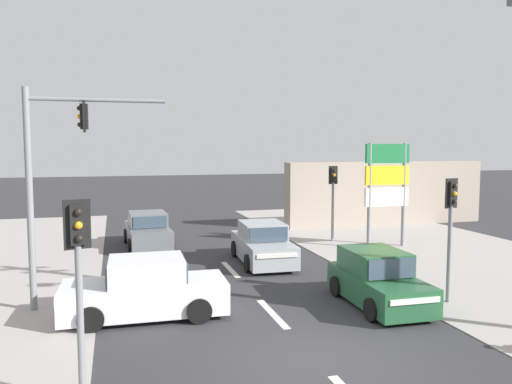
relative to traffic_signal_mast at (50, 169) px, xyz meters
The scene contains 13 objects.
ground_plane 8.44m from the traffic_signal_mast, 41.64° to the right, with size 140.00×140.00×0.00m, color #303033.
lane_dash_mid 7.09m from the traffic_signal_mast, 19.56° to the right, with size 0.20×2.40×0.01m, color silver.
lane_dash_far 7.43m from the traffic_signal_mast, 28.13° to the left, with size 0.20×2.40×0.01m, color silver.
traffic_signal_mast is the anchor object (origin of this frame).
pedestal_signal_right_kerb 11.10m from the traffic_signal_mast, 13.01° to the right, with size 0.44×0.31×3.56m.
pedestal_signal_left_kerb 5.86m from the traffic_signal_mast, 79.58° to the right, with size 0.44×0.31×3.56m.
pedestal_signal_far_median 13.44m from the traffic_signal_mast, 31.18° to the left, with size 0.44×0.29×3.56m.
shopping_plaza_sign 14.15m from the traffic_signal_mast, 21.15° to the left, with size 2.10×0.16×4.60m.
shopfront_wall_far 20.03m from the traffic_signal_mast, 33.51° to the left, with size 12.00×1.00×3.60m, color #A39384.
sedan_oncoming_mid 9.15m from the traffic_signal_mast, 69.49° to the left, with size 2.03×4.31×1.56m.
sedan_receding_far 4.13m from the traffic_signal_mast, 29.29° to the right, with size 4.29×1.99×1.56m.
hatchback_kerbside_parked 9.47m from the traffic_signal_mast, 13.46° to the right, with size 1.86×3.68×1.53m.
sedan_oncoming_near 8.57m from the traffic_signal_mast, 27.87° to the left, with size 2.05×4.31×1.56m.
Camera 1 is at (-3.97, -9.34, 4.43)m, focal length 35.00 mm.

